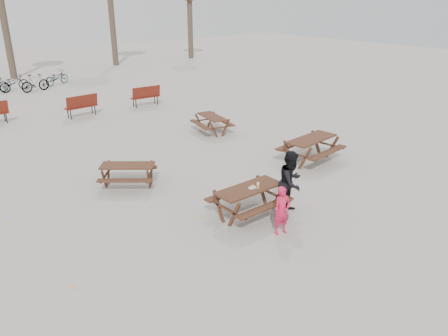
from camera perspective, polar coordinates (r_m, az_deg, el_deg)
ground at (r=11.41m, az=3.22°, el=-6.12°), size 80.00×80.00×0.00m
main_picnic_table at (r=11.15m, az=3.28°, el=-3.45°), size 1.80×1.45×0.78m
food_tray at (r=11.03m, az=3.71°, el=-2.58°), size 0.18×0.11×0.03m
bread_roll at (r=11.01m, az=3.72°, el=-2.38°), size 0.14×0.06×0.05m
soda_bottle at (r=11.02m, az=4.47°, el=-2.31°), size 0.07×0.07×0.17m
child at (r=10.38m, az=7.60°, el=-5.54°), size 0.49×0.37×1.20m
adult at (r=11.31m, az=8.74°, el=-1.88°), size 0.95×0.82×1.68m
picnic_table_east at (r=15.07m, az=11.27°, el=2.35°), size 2.09×1.76×0.84m
picnic_table_north at (r=13.23m, az=-12.40°, el=-0.93°), size 2.00×1.96×0.67m
picnic_table_far at (r=18.00m, az=-1.56°, el=5.74°), size 1.59×1.83×0.69m
park_bench_row at (r=21.38m, az=-22.31°, el=7.18°), size 10.58×1.81×1.03m
fallen_leaves at (r=13.43m, az=-2.43°, el=-1.60°), size 11.00×11.00×0.01m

